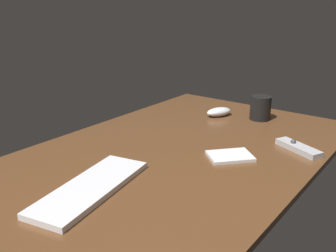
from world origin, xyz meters
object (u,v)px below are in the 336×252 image
Objects in this scene: coffee_mug at (260,108)px; notepad at (230,156)px; keyboard at (91,188)px; computer_mouse at (219,112)px; media_remote at (298,148)px.

notepad is at bearing -167.68° from coffee_mug.
computer_mouse reaches higher than keyboard.
computer_mouse is 44.24cm from media_remote.
keyboard is 2.20× the size of media_remote.
computer_mouse is 0.85× the size of notepad.
coffee_mug reaches higher than computer_mouse.
computer_mouse is at bearing 1.21° from media_remote.
keyboard reaches higher than notepad.
coffee_mug reaches higher than media_remote.
computer_mouse is 44.62cm from notepad.
keyboard is at bearing -148.99° from computer_mouse.
notepad is at bearing -35.80° from keyboard.
media_remote is (-17.90, -40.45, -0.84)cm from computer_mouse.
notepad is (-36.75, -25.26, -1.33)cm from computer_mouse.
media_remote is at bearing -38.86° from notepad.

